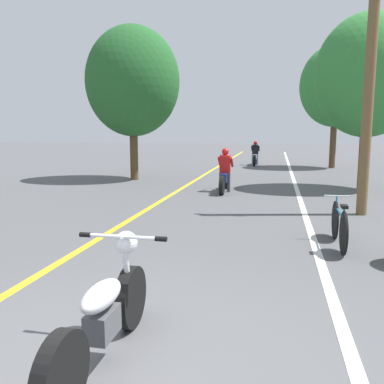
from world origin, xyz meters
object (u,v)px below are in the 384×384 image
(roadside_tree_right_near, at_px, (369,76))
(roadside_tree_left, at_px, (133,82))
(motorcycle_foreground, at_px, (105,313))
(bicycle_parked, at_px, (339,225))
(roadside_tree_right_far, at_px, (336,86))
(utility_pole, at_px, (370,75))
(motorcycle_rider_far, at_px, (255,156))
(motorcycle_rider_lead, at_px, (225,175))

(roadside_tree_right_near, relative_size, roadside_tree_left, 0.96)
(motorcycle_foreground, distance_m, bicycle_parked, 4.82)
(roadside_tree_right_far, bearing_deg, bicycle_parked, -96.63)
(utility_pole, xyz_separation_m, motorcycle_rider_far, (-3.24, 13.63, -2.70))
(roadside_tree_right_near, relative_size, motorcycle_rider_lead, 2.80)
(roadside_tree_right_near, relative_size, roadside_tree_right_far, 0.90)
(roadside_tree_right_near, distance_m, roadside_tree_right_far, 8.18)
(roadside_tree_left, height_order, motorcycle_rider_far, roadside_tree_left)
(roadside_tree_right_near, height_order, bicycle_parked, roadside_tree_right_near)
(roadside_tree_left, relative_size, motorcycle_rider_lead, 2.92)
(utility_pole, distance_m, roadside_tree_left, 9.50)
(roadside_tree_left, bearing_deg, motorcycle_rider_lead, -32.16)
(utility_pole, distance_m, roadside_tree_right_near, 4.64)
(roadside_tree_right_far, bearing_deg, motorcycle_foreground, -102.31)
(roadside_tree_left, height_order, bicycle_parked, roadside_tree_left)
(roadside_tree_right_near, xyz_separation_m, roadside_tree_left, (-8.55, 1.01, 0.13))
(roadside_tree_right_far, relative_size, motorcycle_foreground, 3.23)
(motorcycle_foreground, xyz_separation_m, bicycle_parked, (2.50, 4.13, -0.05))
(bicycle_parked, bearing_deg, roadside_tree_left, 128.60)
(motorcycle_rider_lead, bearing_deg, bicycle_parked, -65.30)
(roadside_tree_right_far, xyz_separation_m, bicycle_parked, (-1.82, -15.63, -3.90))
(roadside_tree_left, distance_m, bicycle_parked, 11.40)
(roadside_tree_right_far, height_order, motorcycle_rider_lead, roadside_tree_right_far)
(motorcycle_foreground, height_order, motorcycle_rider_lead, motorcycle_rider_lead)
(motorcycle_foreground, bearing_deg, roadside_tree_left, 108.71)
(utility_pole, xyz_separation_m, roadside_tree_right_near, (0.86, 4.53, 0.54))
(utility_pole, height_order, motorcycle_rider_far, utility_pole)
(motorcycle_rider_lead, height_order, bicycle_parked, motorcycle_rider_lead)
(motorcycle_foreground, height_order, bicycle_parked, motorcycle_foreground)
(utility_pole, relative_size, roadside_tree_right_far, 0.98)
(motorcycle_rider_lead, bearing_deg, roadside_tree_right_far, 64.87)
(bicycle_parked, bearing_deg, motorcycle_rider_far, 97.96)
(utility_pole, distance_m, motorcycle_rider_lead, 5.44)
(roadside_tree_right_far, distance_m, roadside_tree_left, 11.18)
(roadside_tree_right_far, relative_size, motorcycle_rider_lead, 3.10)
(utility_pole, relative_size, bicycle_parked, 3.68)
(roadside_tree_right_near, relative_size, motorcycle_foreground, 2.91)
(motorcycle_rider_lead, bearing_deg, roadside_tree_right_near, 18.69)
(roadside_tree_right_far, bearing_deg, motorcycle_rider_lead, -115.13)
(roadside_tree_right_near, height_order, roadside_tree_left, roadside_tree_left)
(utility_pole, xyz_separation_m, roadside_tree_left, (-7.69, 5.53, 0.66))
(roadside_tree_right_near, xyz_separation_m, roadside_tree_right_far, (0.03, 8.17, 0.52))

